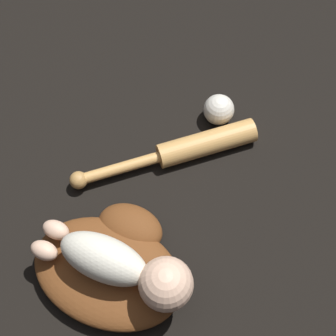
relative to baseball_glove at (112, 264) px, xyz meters
name	(u,v)px	position (x,y,z in m)	size (l,w,h in m)	color
ground_plane	(89,281)	(-0.03, -0.05, -0.04)	(6.00, 6.00, 0.00)	black
baseball_glove	(112,264)	(0.00, 0.00, 0.00)	(0.38, 0.33, 0.07)	brown
baby_figure	(125,268)	(0.05, -0.01, 0.09)	(0.36, 0.16, 0.11)	silver
baseball_bat	(186,149)	(-0.03, 0.34, -0.01)	(0.31, 0.40, 0.06)	tan
baseball	(220,110)	(-0.02, 0.48, 0.00)	(0.08, 0.08, 0.08)	silver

